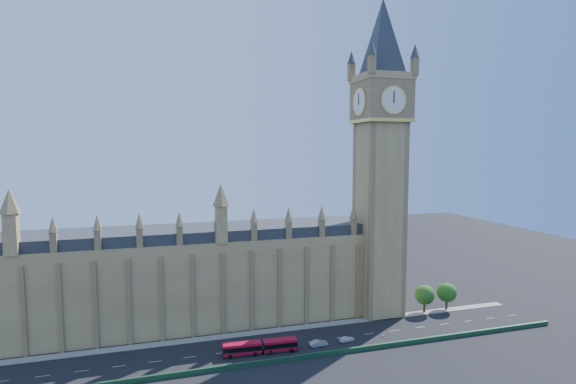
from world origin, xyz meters
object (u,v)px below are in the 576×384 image
object	(u,v)px
red_bus	(260,347)
car_white	(347,339)
car_grey	(275,350)
car_silver	(319,343)

from	to	relation	value
red_bus	car_white	xyz separation A→B (m)	(23.36, 0.27, -1.00)
car_white	car_grey	bearing A→B (deg)	85.45
car_grey	car_silver	world-z (taller)	car_silver
car_grey	car_silver	bearing A→B (deg)	-94.14
car_white	red_bus	bearing A→B (deg)	83.26
car_grey	car_white	bearing A→B (deg)	-93.22
car_silver	car_white	xyz separation A→B (m)	(8.03, 0.59, -0.13)
car_grey	car_silver	size ratio (longest dim) A/B	0.85
car_grey	car_white	world-z (taller)	car_grey
car_grey	car_white	xyz separation A→B (m)	(19.71, 0.98, -0.04)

